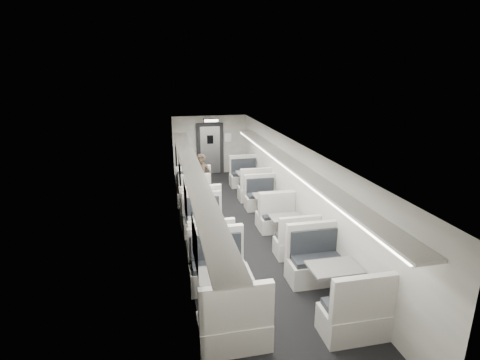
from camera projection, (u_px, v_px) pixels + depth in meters
name	position (u px, v px, depth m)	size (l,w,h in m)	color
room	(240.00, 190.00, 9.76)	(3.24, 12.24, 2.64)	black
booth_left_a	(192.00, 187.00, 12.75)	(0.98, 1.99, 1.06)	beige
booth_left_b	(197.00, 201.00, 11.24)	(1.13, 2.30, 1.23)	beige
booth_left_c	(206.00, 233.00, 9.16)	(1.03, 2.09, 1.12)	beige
booth_left_d	(225.00, 293.00, 6.67)	(1.13, 2.30, 1.23)	beige
booth_right_a	(249.00, 182.00, 13.20)	(1.05, 2.13, 1.14)	beige
booth_right_b	(267.00, 206.00, 11.01)	(0.99, 2.00, 1.07)	beige
booth_right_c	(286.00, 229.00, 9.44)	(0.97, 1.97, 1.05)	beige
booth_right_d	(333.00, 285.00, 6.90)	(1.13, 2.29, 1.22)	beige
passenger	(202.00, 179.00, 11.97)	(0.60, 0.39, 1.65)	black
window_a	(176.00, 157.00, 12.61)	(0.02, 1.18, 0.84)	black
window_b	(180.00, 175.00, 10.55)	(0.02, 1.18, 0.84)	black
window_c	(186.00, 201.00, 8.49)	(0.02, 1.18, 0.84)	black
window_d	(195.00, 244.00, 6.43)	(0.02, 1.18, 0.84)	black
luggage_rack_left	(193.00, 169.00, 9.03)	(0.46, 10.40, 0.09)	beige
luggage_rack_right	(291.00, 163.00, 9.52)	(0.46, 10.40, 0.09)	beige
vestibule_door	(210.00, 149.00, 15.36)	(1.10, 0.13, 2.10)	black
exit_sign	(211.00, 120.00, 14.55)	(0.62, 0.12, 0.16)	black
wall_notice	(228.00, 137.00, 15.37)	(0.32, 0.02, 0.40)	white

